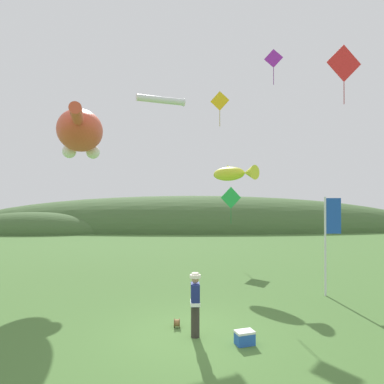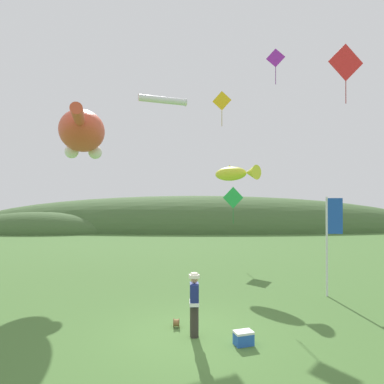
# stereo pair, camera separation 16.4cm
# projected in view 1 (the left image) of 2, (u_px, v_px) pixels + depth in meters

# --- Properties ---
(ground_plane) EXTENTS (120.00, 120.00, 0.00)m
(ground_plane) POSITION_uv_depth(u_px,v_px,m) (192.00, 335.00, 9.59)
(ground_plane) COLOR #477033
(distant_hill_ridge) EXTENTS (55.87, 13.60, 7.79)m
(distant_hill_ridge) POSITION_uv_depth(u_px,v_px,m) (182.00, 229.00, 40.13)
(distant_hill_ridge) COLOR #426033
(distant_hill_ridge) RESTS_ON ground
(festival_attendant) EXTENTS (0.30, 0.43, 1.77)m
(festival_attendant) POSITION_uv_depth(u_px,v_px,m) (196.00, 302.00, 9.50)
(festival_attendant) COLOR #332D28
(festival_attendant) RESTS_ON ground
(kite_spool) EXTENTS (0.17, 0.27, 0.27)m
(kite_spool) POSITION_uv_depth(u_px,v_px,m) (178.00, 323.00, 10.18)
(kite_spool) COLOR olive
(kite_spool) RESTS_ON ground
(picnic_cooler) EXTENTS (0.57, 0.47, 0.36)m
(picnic_cooler) POSITION_uv_depth(u_px,v_px,m) (245.00, 338.00, 9.01)
(picnic_cooler) COLOR blue
(picnic_cooler) RESTS_ON ground
(festival_banner_pole) EXTENTS (0.66, 0.08, 3.88)m
(festival_banner_pole) POSITION_uv_depth(u_px,v_px,m) (330.00, 231.00, 13.43)
(festival_banner_pole) COLOR silver
(festival_banner_pole) RESTS_ON ground
(kite_giant_cat) EXTENTS (3.19, 7.43, 2.31)m
(kite_giant_cat) POSITION_uv_depth(u_px,v_px,m) (81.00, 133.00, 17.09)
(kite_giant_cat) COLOR #E04C33
(kite_fish_windsock) EXTENTS (2.39, 2.51, 0.84)m
(kite_fish_windsock) POSITION_uv_depth(u_px,v_px,m) (234.00, 173.00, 17.57)
(kite_fish_windsock) COLOR yellow
(kite_tube_streamer) EXTENTS (2.64, 1.38, 0.44)m
(kite_tube_streamer) POSITION_uv_depth(u_px,v_px,m) (162.00, 100.00, 18.52)
(kite_tube_streamer) COLOR white
(kite_diamond_gold) EXTENTS (1.07, 0.37, 2.02)m
(kite_diamond_gold) POSITION_uv_depth(u_px,v_px,m) (221.00, 101.00, 19.50)
(kite_diamond_gold) COLOR yellow
(kite_diamond_violet) EXTENTS (0.94, 0.31, 1.88)m
(kite_diamond_violet) POSITION_uv_depth(u_px,v_px,m) (274.00, 59.00, 17.92)
(kite_diamond_violet) COLOR purple
(kite_diamond_red) EXTENTS (1.50, 0.25, 2.42)m
(kite_diamond_red) POSITION_uv_depth(u_px,v_px,m) (345.00, 63.00, 13.76)
(kite_diamond_red) COLOR red
(kite_diamond_green) EXTENTS (1.24, 0.37, 2.19)m
(kite_diamond_green) POSITION_uv_depth(u_px,v_px,m) (232.00, 198.00, 20.26)
(kite_diamond_green) COLOR green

